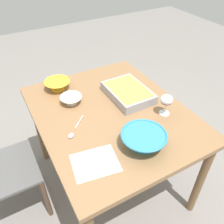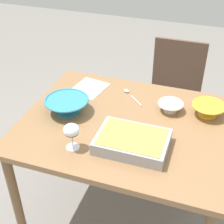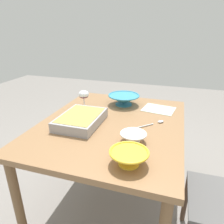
# 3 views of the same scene
# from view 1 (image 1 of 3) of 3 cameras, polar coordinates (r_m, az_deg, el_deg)

# --- Properties ---
(ground_plane) EXTENTS (8.00, 8.00, 0.00)m
(ground_plane) POSITION_cam_1_polar(r_m,az_deg,el_deg) (2.14, -0.22, -16.12)
(ground_plane) COLOR gray
(dining_table) EXTENTS (1.17, 0.95, 0.77)m
(dining_table) POSITION_cam_1_polar(r_m,az_deg,el_deg) (1.63, -0.27, -2.25)
(dining_table) COLOR olive
(dining_table) RESTS_ON ground_plane
(wine_glass) EXTENTS (0.08, 0.08, 0.15)m
(wine_glass) POSITION_cam_1_polar(r_m,az_deg,el_deg) (1.53, 13.05, 2.67)
(wine_glass) COLOR white
(wine_glass) RESTS_ON dining_table
(casserole_dish) EXTENTS (0.36, 0.26, 0.07)m
(casserole_dish) POSITION_cam_1_polar(r_m,az_deg,el_deg) (1.69, 3.91, 4.84)
(casserole_dish) COLOR #99999E
(casserole_dish) RESTS_ON dining_table
(mixing_bowl) EXTENTS (0.26, 0.26, 0.09)m
(mixing_bowl) POSITION_cam_1_polar(r_m,az_deg,el_deg) (1.32, 7.65, -6.53)
(mixing_bowl) COLOR teal
(mixing_bowl) RESTS_ON dining_table
(small_bowl) EXTENTS (0.15, 0.15, 0.06)m
(small_bowl) POSITION_cam_1_polar(r_m,az_deg,el_deg) (1.65, -9.88, 3.12)
(small_bowl) COLOR white
(small_bowl) RESTS_ON dining_table
(serving_bowl) EXTENTS (0.19, 0.19, 0.07)m
(serving_bowl) POSITION_cam_1_polar(r_m,az_deg,el_deg) (1.81, -13.09, 6.54)
(serving_bowl) COLOR yellow
(serving_bowl) RESTS_ON dining_table
(serving_spoon) EXTENTS (0.16, 0.16, 0.01)m
(serving_spoon) POSITION_cam_1_polar(r_m,az_deg,el_deg) (1.44, -9.31, -4.62)
(serving_spoon) COLOR silver
(serving_spoon) RESTS_ON dining_table
(napkin) EXTENTS (0.23, 0.27, 0.00)m
(napkin) POSITION_cam_1_polar(r_m,az_deg,el_deg) (1.27, -4.12, -12.21)
(napkin) COLOR #B2CCB7
(napkin) RESTS_ON dining_table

